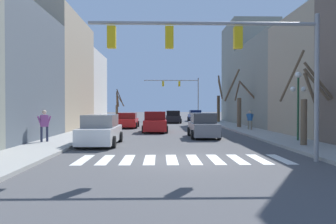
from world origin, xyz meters
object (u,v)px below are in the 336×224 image
Objects in this scene: car_parked_left_far at (173,117)px; street_tree_right_mid at (307,104)px; traffic_signal_near at (228,50)px; pedestrian_near_right_corner at (44,123)px; street_lamp_right_corner at (298,92)px; street_tree_left_far at (219,100)px; car_parked_right_far at (195,116)px; car_at_intersection at (203,126)px; street_tree_right_near at (117,107)px; street_tree_left_near at (239,104)px; car_parked_right_mid at (155,122)px; car_parked_right_near at (100,131)px; car_driving_away_lane at (128,121)px; pedestrian_on_left_sidewalk at (250,118)px; traffic_signal_far at (182,89)px.

car_parked_left_far is 26.98m from street_tree_right_mid.
traffic_signal_near reaches higher than pedestrian_near_right_corner.
street_lamp_right_corner is 23.99m from street_tree_left_far.
street_tree_right_mid is (2.51, -31.84, 1.55)m from car_parked_right_far.
street_tree_right_mid is at bearing -90.22° from street_tree_left_far.
street_lamp_right_corner is 6.67m from car_at_intersection.
street_tree_left_near is at bearing -34.13° from street_tree_right_near.
street_lamp_right_corner is 0.95× the size of car_parked_right_mid.
car_at_intersection is 10.63m from street_tree_left_near.
car_parked_left_far is 0.69× the size of street_tree_left_far.
car_parked_left_far is at bearing 118.41° from street_tree_left_near.
car_parked_right_near is at bearing 168.42° from car_parked_left_far.
street_tree_right_mid reaches higher than car_parked_left_far.
car_driving_away_lane is at bearing 105.87° from traffic_signal_near.
street_tree_right_near is at bearing 15.22° from car_driving_away_lane.
car_parked_left_far is 0.85× the size of street_tree_right_mid.
street_tree_right_mid is (6.05, -26.25, 1.56)m from car_parked_left_far.
street_tree_left_near reaches higher than car_driving_away_lane.
street_tree_left_near reaches higher than pedestrian_on_left_sidewalk.
pedestrian_on_left_sidewalk is (2.66, -20.38, 0.36)m from car_parked_right_far.
car_parked_right_mid reaches higher than car_at_intersection.
street_lamp_right_corner is at bearing -123.76° from car_at_intersection.
traffic_signal_far is 1.85× the size of car_driving_away_lane.
street_tree_left_far is (14.52, 24.38, 1.86)m from pedestrian_near_right_corner.
traffic_signal_near is at bearing 11.47° from car_parked_right_mid.
street_tree_right_near is (-7.98, 28.37, -2.24)m from traffic_signal_near.
street_tree_right_mid is at bearing -175.49° from car_parked_right_far.
street_tree_right_near is at bearing 145.87° from street_tree_left_near.
car_parked_right_far is 0.96× the size of street_tree_right_mid.
car_parked_right_mid is 17.71m from street_tree_left_far.
car_parked_right_mid reaches higher than car_driving_away_lane.
street_lamp_right_corner reaches higher than car_parked_right_mid.
street_tree_right_near is (-13.24, 12.45, 1.01)m from pedestrian_on_left_sidewalk.
street_tree_right_near reaches higher than car_driving_away_lane.
car_at_intersection is 12.65m from car_driving_away_lane.
street_lamp_right_corner is 15.01m from pedestrian_near_right_corner.
traffic_signal_far is 2.06× the size of car_parked_left_far.
car_driving_away_lane is 20.03m from street_tree_right_mid.
street_tree_left_far is at bearing 89.78° from street_tree_right_mid.
car_parked_right_near is at bearing 172.90° from street_tree_right_mid.
street_tree_left_near reaches higher than car_parked_right_far.
car_parked_right_mid reaches higher than car_parked_right_far.
pedestrian_on_left_sidewalk is at bearing -40.16° from car_at_intersection.
traffic_signal_far is 2.03× the size of car_parked_right_mid.
car_parked_left_far is at bearing 102.98° from street_tree_right_mid.
street_tree_right_near is (-8.35, 18.25, 1.34)m from car_at_intersection.
street_tree_left_near is 0.93× the size of street_tree_left_far.
car_parked_left_far is at bearing 18.32° from street_tree_right_near.
street_tree_left_near reaches higher than pedestrian_near_right_corner.
car_parked_right_mid is (-3.98, -24.53, -4.19)m from traffic_signal_far.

